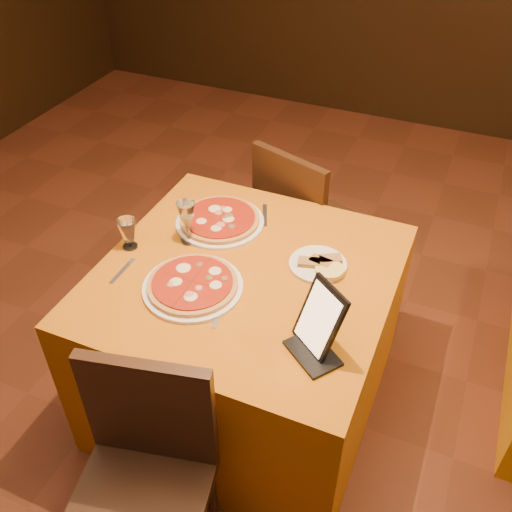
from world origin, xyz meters
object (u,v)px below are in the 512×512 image
at_px(water_glass, 128,234).
at_px(chair_main_far, 310,221).
at_px(main_table, 247,339).
at_px(pizza_near, 193,285).
at_px(pizza_far, 220,221).
at_px(wine_glass, 187,222).
at_px(tablet, 320,318).
at_px(chair_main_near, 138,506).

bearing_deg(water_glass, chair_main_far, 59.95).
bearing_deg(main_table, pizza_near, -131.26).
distance_m(pizza_far, wine_glass, 0.19).
bearing_deg(chair_main_far, water_glass, 78.78).
distance_m(chair_main_far, wine_glass, 0.87).
height_order(pizza_far, tablet, tablet).
bearing_deg(pizza_far, chair_main_near, -78.04).
bearing_deg(pizza_far, water_glass, -132.58).
bearing_deg(tablet, water_glass, -156.12).
height_order(pizza_near, wine_glass, wine_glass).
xyz_separation_m(pizza_near, pizza_far, (-0.09, 0.41, 0.00)).
relative_size(pizza_far, tablet, 1.53).
bearing_deg(chair_main_near, wine_glass, 95.29).
bearing_deg(main_table, chair_main_far, 90.00).
bearing_deg(chair_main_near, tablet, 46.16).
height_order(chair_main_far, water_glass, chair_main_far).
xyz_separation_m(main_table, pizza_far, (-0.23, 0.24, 0.39)).
bearing_deg(wine_glass, pizza_near, -58.72).
height_order(main_table, tablet, tablet).
distance_m(main_table, water_glass, 0.66).
distance_m(chair_main_near, chair_main_far, 1.64).
distance_m(chair_main_near, pizza_near, 0.76).
xyz_separation_m(wine_glass, tablet, (0.66, -0.32, 0.03)).
bearing_deg(water_glass, pizza_near, -18.98).
relative_size(chair_main_far, wine_glass, 4.79).
bearing_deg(chair_main_far, main_table, 108.83).
bearing_deg(water_glass, wine_glass, 32.50).
height_order(pizza_far, water_glass, water_glass).
relative_size(wine_glass, water_glass, 1.46).
bearing_deg(chair_main_far, tablet, 128.10).
bearing_deg(main_table, wine_glass, 163.89).
relative_size(pizza_far, wine_glass, 1.97).
bearing_deg(water_glass, tablet, -12.97).
distance_m(water_glass, tablet, 0.88).
height_order(main_table, wine_glass, wine_glass).
distance_m(chair_main_near, pizza_far, 1.15).
bearing_deg(tablet, main_table, -176.39).
bearing_deg(pizza_near, pizza_far, 102.01).
xyz_separation_m(water_glass, tablet, (0.86, -0.20, 0.06)).
bearing_deg(chair_main_far, chair_main_near, 108.83).
bearing_deg(tablet, pizza_far, 177.75).
bearing_deg(chair_main_far, pizza_near, 100.47).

